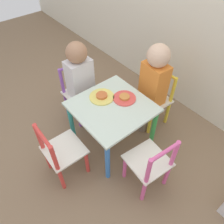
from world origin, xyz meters
name	(u,v)px	position (x,y,z in m)	size (l,w,h in m)	color
ground_plane	(112,141)	(0.00, 0.00, 0.00)	(6.00, 6.00, 0.00)	#7F664C
kids_table	(112,112)	(0.00, 0.00, 0.36)	(0.53, 0.53, 0.43)	silver
chair_purple	(79,93)	(-0.45, -0.01, 0.25)	(0.26, 0.26, 0.51)	silver
chair_yellow	(154,99)	(0.03, 0.45, 0.25)	(0.28, 0.28, 0.51)	silver
chair_pink	(150,164)	(0.45, -0.04, 0.25)	(0.28, 0.28, 0.51)	silver
chair_red	(61,153)	(-0.01, -0.45, 0.25)	(0.26, 0.26, 0.51)	silver
child_left	(81,78)	(-0.39, -0.01, 0.46)	(0.22, 0.20, 0.76)	#38383D
child_back	(153,81)	(0.03, 0.39, 0.48)	(0.21, 0.23, 0.79)	#7A6B5B
plate_left	(102,96)	(-0.12, 0.00, 0.44)	(0.19, 0.19, 0.03)	#EADB66
plate_back	(124,98)	(0.00, 0.12, 0.44)	(0.17, 0.17, 0.03)	#E54C47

